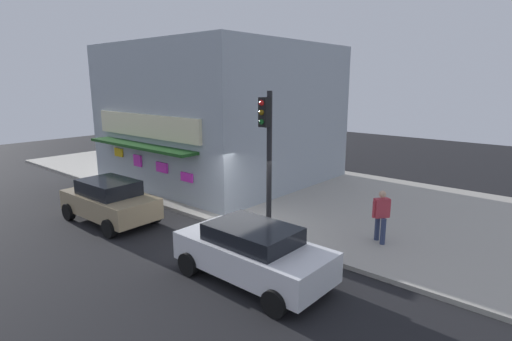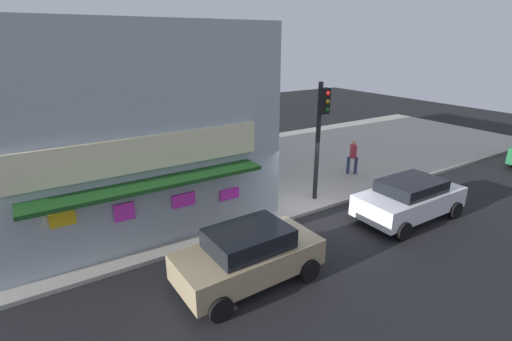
% 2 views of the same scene
% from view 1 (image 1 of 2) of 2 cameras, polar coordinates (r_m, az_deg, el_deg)
% --- Properties ---
extents(ground_plane, '(56.43, 56.43, 0.00)m').
position_cam_1_polar(ground_plane, '(14.00, -3.04, -8.78)').
color(ground_plane, black).
extents(sidewalk, '(37.62, 10.69, 0.14)m').
position_cam_1_polar(sidewalk, '(18.00, 8.85, -3.79)').
color(sidewalk, '#A39E93').
rests_on(sidewalk, ground_plane).
extents(corner_building, '(9.45, 10.13, 6.71)m').
position_cam_1_polar(corner_building, '(21.00, -4.80, 8.14)').
color(corner_building, '#9EA8B2').
rests_on(corner_building, sidewalk).
extents(traffic_light, '(0.32, 0.58, 4.67)m').
position_cam_1_polar(traffic_light, '(13.19, 1.61, 4.06)').
color(traffic_light, black).
rests_on(traffic_light, sidewalk).
extents(fire_hydrant, '(0.46, 0.22, 0.74)m').
position_cam_1_polar(fire_hydrant, '(15.94, -4.32, -4.24)').
color(fire_hydrant, '#B2B2B7').
rests_on(fire_hydrant, sidewalk).
extents(trash_can, '(0.57, 0.57, 0.83)m').
position_cam_1_polar(trash_can, '(20.15, -14.57, -0.87)').
color(trash_can, '#2D2D2D').
rests_on(trash_can, sidewalk).
extents(pedestrian, '(0.51, 0.55, 1.68)m').
position_cam_1_polar(pedestrian, '(13.11, 17.45, -5.93)').
color(pedestrian, navy).
rests_on(pedestrian, sidewalk).
extents(potted_plant_by_doorway, '(0.71, 0.71, 1.03)m').
position_cam_1_polar(potted_plant_by_doorway, '(18.20, -10.68, -1.57)').
color(potted_plant_by_doorway, gray).
rests_on(potted_plant_by_doorway, sidewalk).
extents(potted_plant_by_window, '(0.72, 0.72, 1.03)m').
position_cam_1_polar(potted_plant_by_window, '(17.33, -4.70, -1.99)').
color(potted_plant_by_window, '#59595B').
rests_on(potted_plant_by_window, sidewalk).
extents(parked_car_white, '(4.22, 2.10, 1.51)m').
position_cam_1_polar(parked_car_white, '(10.53, -0.49, -11.52)').
color(parked_car_white, silver).
rests_on(parked_car_white, ground_plane).
extents(parked_car_tan, '(4.01, 2.12, 1.59)m').
position_cam_1_polar(parked_car_tan, '(15.68, -20.17, -4.04)').
color(parked_car_tan, '#9E8966').
rests_on(parked_car_tan, ground_plane).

